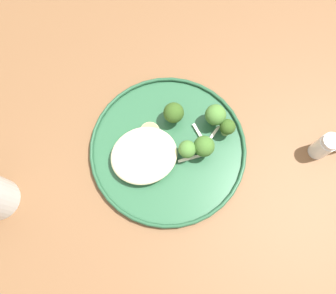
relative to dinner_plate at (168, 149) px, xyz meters
name	(u,v)px	position (x,y,z in m)	size (l,w,h in m)	color
ground	(166,202)	(-0.01, 0.01, -0.75)	(6.00, 6.00, 0.00)	#665B51
wooden_dining_table	(165,159)	(-0.01, 0.01, -0.09)	(1.40, 1.00, 0.74)	brown
dinner_plate	(168,149)	(0.00, 0.00, 0.00)	(0.29, 0.29, 0.02)	#235133
noodle_bed	(144,155)	(-0.05, 0.00, 0.02)	(0.12, 0.11, 0.03)	beige
seared_scallop_right_edge	(150,132)	(-0.02, 0.04, 0.01)	(0.04, 0.04, 0.02)	#DBB77A
seared_scallop_rear_pale	(135,144)	(-0.06, 0.03, 0.01)	(0.02, 0.02, 0.01)	#DBB77A
seared_scallop_on_noodles	(130,167)	(-0.08, -0.01, 0.01)	(0.03, 0.03, 0.01)	#E5C689
seared_scallop_half_hidden	(121,160)	(-0.09, 0.00, 0.01)	(0.02, 0.02, 0.01)	beige
broccoli_floret_rear_charred	(204,146)	(0.06, -0.03, 0.03)	(0.04, 0.04, 0.05)	#7A994C
broccoli_floret_front_edge	(174,113)	(0.03, 0.05, 0.03)	(0.04, 0.04, 0.05)	#7A994C
broccoli_floret_right_tilted	(227,127)	(0.11, -0.01, 0.03)	(0.03, 0.03, 0.04)	#89A356
broccoli_floret_center_pile	(215,115)	(0.10, 0.02, 0.04)	(0.04, 0.04, 0.05)	#7A994C
broccoli_floret_tall_stalk	(187,149)	(0.03, -0.02, 0.03)	(0.03, 0.03, 0.05)	#89A356
onion_sliver_pale_crescent	(198,132)	(0.06, 0.01, 0.01)	(0.04, 0.01, 0.00)	silver
onion_sliver_long_sliver	(211,138)	(0.08, -0.01, 0.01)	(0.06, 0.01, 0.00)	silver
onion_sliver_short_strip	(196,150)	(0.05, -0.02, 0.01)	(0.04, 0.01, 0.00)	silver
onion_sliver_curled_piece	(190,158)	(0.03, -0.03, 0.01)	(0.05, 0.01, 0.00)	silver
salt_shaker	(324,146)	(0.26, -0.10, 0.02)	(0.03, 0.03, 0.07)	white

